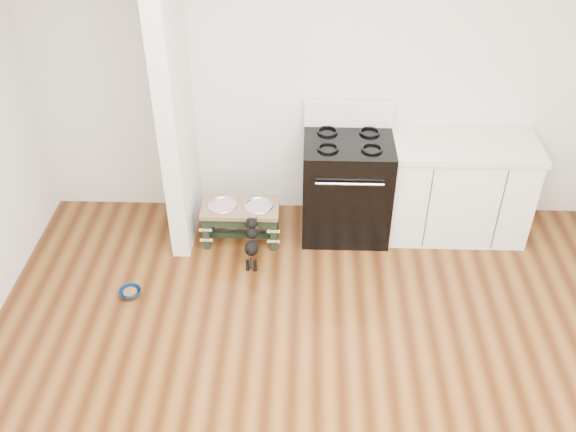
{
  "coord_description": "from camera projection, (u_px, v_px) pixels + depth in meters",
  "views": [
    {
      "loc": [
        -0.1,
        -2.55,
        3.6
      ],
      "look_at": [
        -0.24,
        1.59,
        0.54
      ],
      "focal_mm": 40.0,
      "sensor_mm": 36.0,
      "label": 1
    }
  ],
  "objects": [
    {
      "name": "floor_bowl",
      "position": [
        130.0,
        293.0,
        5.17
      ],
      "size": [
        0.23,
        0.23,
        0.06
      ],
      "rotation": [
        0.0,
        0.0,
        -0.33
      ],
      "color": "#0B224F",
      "rests_on": "ground"
    },
    {
      "name": "dog_feeder",
      "position": [
        241.0,
        216.0,
        5.62
      ],
      "size": [
        0.67,
        0.36,
        0.38
      ],
      "color": "black",
      "rests_on": "ground"
    },
    {
      "name": "oven_range",
      "position": [
        346.0,
        185.0,
        5.63
      ],
      "size": [
        0.76,
        0.69,
        1.14
      ],
      "color": "black",
      "rests_on": "ground"
    },
    {
      "name": "room_shell",
      "position": [
        326.0,
        233.0,
        3.22
      ],
      "size": [
        5.0,
        5.0,
        5.0
      ],
      "color": "silver",
      "rests_on": "ground"
    },
    {
      "name": "partition_wall",
      "position": [
        173.0,
        94.0,
        5.1
      ],
      "size": [
        0.15,
        0.8,
        2.7
      ],
      "primitive_type": "cube",
      "color": "silver",
      "rests_on": "ground"
    },
    {
      "name": "cabinet_run",
      "position": [
        458.0,
        188.0,
        5.63
      ],
      "size": [
        1.24,
        0.64,
        0.91
      ],
      "color": "white",
      "rests_on": "ground"
    },
    {
      "name": "ground",
      "position": [
        317.0,
        428.0,
        4.18
      ],
      "size": [
        5.0,
        5.0,
        0.0
      ],
      "primitive_type": "plane",
      "color": "#401E0B",
      "rests_on": "ground"
    },
    {
      "name": "puppy",
      "position": [
        252.0,
        242.0,
        5.39
      ],
      "size": [
        0.12,
        0.34,
        0.41
      ],
      "color": "black",
      "rests_on": "ground"
    }
  ]
}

